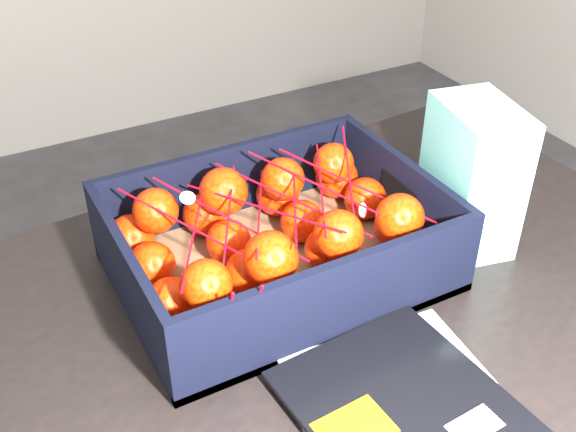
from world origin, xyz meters
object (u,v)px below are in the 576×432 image
table (303,391)px  produce_crate (277,250)px  magazine_stack (416,424)px  retail_carton (472,176)px

table → produce_crate: produce_crate is taller
magazine_stack → table: bearing=101.0°
retail_carton → produce_crate: bearing=-179.5°
produce_crate → retail_carton: 0.29m
magazine_stack → retail_carton: retail_carton is taller
table → produce_crate: 0.19m
table → retail_carton: size_ratio=6.08×
table → magazine_stack: magazine_stack is taller
magazine_stack → retail_carton: bearing=42.3°
table → magazine_stack: bearing=-79.0°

